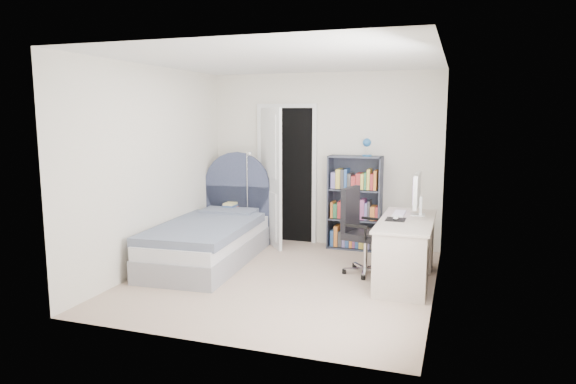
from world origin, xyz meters
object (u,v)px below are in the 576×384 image
(nightstand, at_px, (233,217))
(bookcase, at_px, (355,206))
(floor_lamp, at_px, (248,207))
(desk, at_px, (406,247))
(bed, at_px, (211,238))
(office_chair, at_px, (360,226))

(nightstand, distance_m, bookcase, 1.79)
(floor_lamp, xyz_separation_m, desk, (2.38, -0.97, -0.17))
(bed, xyz_separation_m, desk, (2.51, -0.03, 0.09))
(nightstand, height_order, floor_lamp, floor_lamp)
(bed, bearing_deg, office_chair, 3.40)
(floor_lamp, height_order, office_chair, floor_lamp)
(nightstand, relative_size, desk, 0.42)
(bed, distance_m, floor_lamp, 0.98)
(desk, bearing_deg, bookcase, 124.43)
(office_chair, bearing_deg, nightstand, 159.46)
(floor_lamp, xyz_separation_m, office_chair, (1.80, -0.83, 0.01))
(nightstand, bearing_deg, floor_lamp, 17.67)
(desk, distance_m, office_chair, 0.61)
(office_chair, bearing_deg, bookcase, 104.14)
(floor_lamp, bearing_deg, office_chair, -24.57)
(bookcase, bearing_deg, floor_lamp, -170.28)
(floor_lamp, relative_size, office_chair, 1.33)
(nightstand, relative_size, bookcase, 0.39)
(desk, height_order, office_chair, desk)
(nightstand, height_order, bookcase, bookcase)
(bookcase, bearing_deg, office_chair, -75.86)
(office_chair, bearing_deg, bed, -176.60)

